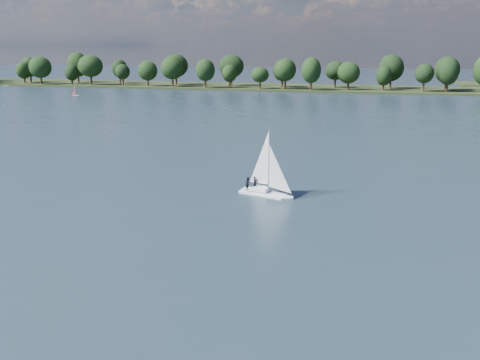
% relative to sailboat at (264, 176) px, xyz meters
% --- Properties ---
extents(ground, '(700.00, 700.00, 0.00)m').
position_rel_sailboat_xyz_m(ground, '(-0.52, 64.67, -2.53)').
color(ground, '#233342').
rests_on(ground, ground).
extents(far_shore, '(660.00, 40.00, 1.50)m').
position_rel_sailboat_xyz_m(far_shore, '(-0.52, 176.67, -2.53)').
color(far_shore, black).
rests_on(far_shore, ground).
extents(sailboat, '(7.13, 3.90, 9.05)m').
position_rel_sailboat_xyz_m(sailboat, '(0.00, 0.00, 0.00)').
color(sailboat, white).
rests_on(sailboat, ground).
extents(dinghy_pink, '(2.87, 1.81, 4.28)m').
position_rel_sailboat_xyz_m(dinghy_pink, '(-101.15, 119.65, -1.51)').
color(dinghy_pink, silver).
rests_on(dinghy_pink, ground).
extents(pontoon, '(4.31, 2.72, 0.50)m').
position_rel_sailboat_xyz_m(pontoon, '(-161.41, 157.39, -2.53)').
color(pontoon, '#545759').
rests_on(pontoon, ground).
extents(treeline, '(561.88, 73.89, 17.90)m').
position_rel_sailboat_xyz_m(treeline, '(-4.57, 172.49, 5.54)').
color(treeline, black).
rests_on(treeline, ground).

